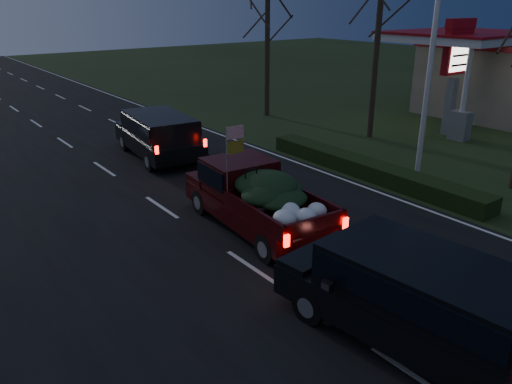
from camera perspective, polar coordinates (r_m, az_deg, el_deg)
ground at (r=12.77m, az=-0.35°, el=-8.77°), size 120.00×120.00×0.00m
road_asphalt at (r=12.76m, az=-0.35°, el=-8.73°), size 14.00×120.00×0.02m
hedge_row at (r=19.64m, az=12.75°, el=2.57°), size 1.00×10.00×0.60m
light_pole at (r=19.47m, az=19.77°, el=17.33°), size 0.50×0.90×9.16m
gas_price_pylon at (r=26.67m, az=21.93°, el=14.03°), size 2.00×0.41×5.57m
gas_canopy at (r=28.84m, az=22.54°, el=15.55°), size 7.10×6.10×4.88m
bare_tree_mid at (r=24.86m, az=14.07°, el=20.46°), size 3.60×3.60×8.50m
bare_tree_far at (r=29.21m, az=1.32°, el=18.83°), size 3.60×3.60×7.00m
pickup_truck at (r=14.56m, az=-0.02°, el=-0.25°), size 2.48×5.55×2.83m
lead_suv at (r=21.69m, az=-11.04°, el=6.80°), size 2.83×5.55×1.53m
rear_suv at (r=10.14m, az=18.33°, el=-10.90°), size 2.84×5.53×1.54m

